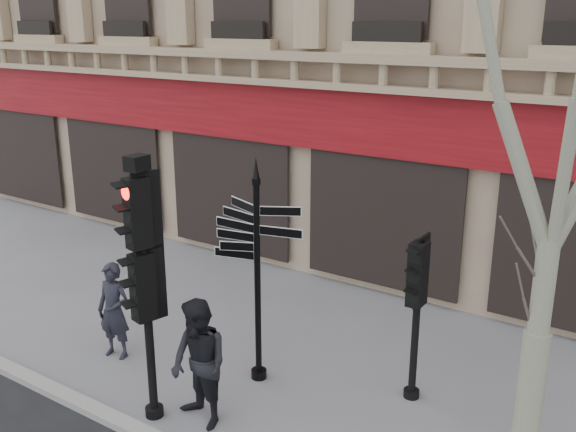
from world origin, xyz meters
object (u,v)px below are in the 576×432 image
(traffic_signal_secondary, at_px, (418,291))
(pedestrian_a, at_px, (114,311))
(plane_tree, at_px, (576,32))
(fingerpost, at_px, (257,235))
(pedestrian_b, at_px, (199,364))
(traffic_signal_main, at_px, (144,259))

(traffic_signal_secondary, relative_size, pedestrian_a, 1.50)
(plane_tree, relative_size, pedestrian_a, 4.58)
(fingerpost, height_order, plane_tree, plane_tree)
(fingerpost, relative_size, pedestrian_a, 2.16)
(plane_tree, relative_size, pedestrian_b, 4.09)
(plane_tree, bearing_deg, traffic_signal_main, -160.54)
(traffic_signal_main, height_order, pedestrian_b, traffic_signal_main)
(traffic_signal_secondary, distance_m, pedestrian_b, 3.31)
(traffic_signal_secondary, xyz_separation_m, pedestrian_b, (-2.25, -2.29, -0.82))
(pedestrian_b, bearing_deg, fingerpost, 106.52)
(traffic_signal_main, height_order, plane_tree, plane_tree)
(traffic_signal_main, xyz_separation_m, plane_tree, (4.80, 1.70, 2.99))
(fingerpost, distance_m, pedestrian_a, 3.04)
(fingerpost, bearing_deg, plane_tree, -4.35)
(pedestrian_a, bearing_deg, fingerpost, 6.86)
(traffic_signal_main, relative_size, pedestrian_b, 2.05)
(traffic_signal_secondary, height_order, plane_tree, plane_tree)
(traffic_signal_secondary, height_order, pedestrian_a, traffic_signal_secondary)
(traffic_signal_main, xyz_separation_m, traffic_signal_secondary, (2.94, 2.54, -0.69))
(fingerpost, relative_size, traffic_signal_secondary, 1.44)
(fingerpost, relative_size, plane_tree, 0.47)
(traffic_signal_main, distance_m, pedestrian_b, 1.68)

